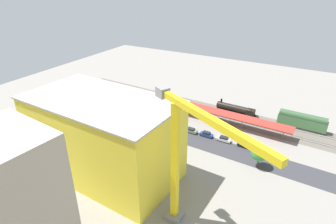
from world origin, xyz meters
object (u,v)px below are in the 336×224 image
at_px(parked_car_2, 206,134).
at_px(tower_crane, 183,156).
at_px(passenger_coach, 302,121).
at_px(box_truck_0, 134,137).
at_px(parked_car_3, 191,131).
at_px(construction_building, 104,137).
at_px(locomotive, 237,110).
at_px(street_tree_1, 146,124).
at_px(traffic_light, 131,105).
at_px(parked_car_4, 175,127).
at_px(street_tree_2, 259,153).
at_px(parked_car_0, 245,145).
at_px(parked_car_1, 224,139).
at_px(parked_car_5, 162,122).
at_px(parked_car_6, 146,118).
at_px(street_tree_0, 125,113).
at_px(platform_canopy_near, 207,109).

relative_size(parked_car_2, tower_crane, 0.15).
xyz_separation_m(passenger_coach, box_truck_0, (47.45, 36.81, -1.39)).
relative_size(parked_car_3, construction_building, 0.12).
distance_m(tower_crane, box_truck_0, 40.89).
bearing_deg(parked_car_2, locomotive, -100.58).
xyz_separation_m(street_tree_1, traffic_light, (13.82, -10.17, -0.12)).
bearing_deg(box_truck_0, locomotive, -122.94).
distance_m(parked_car_4, street_tree_2, 32.47).
bearing_deg(parked_car_0, parked_car_2, -0.58).
height_order(parked_car_1, tower_crane, tower_crane).
height_order(tower_crane, box_truck_0, tower_crane).
relative_size(passenger_coach, construction_building, 0.42).
distance_m(construction_building, street_tree_2, 43.54).
xyz_separation_m(locomotive, street_tree_2, (-15.05, 30.43, 2.74)).
height_order(parked_car_5, street_tree_2, street_tree_2).
height_order(parked_car_4, parked_car_6, parked_car_4).
bearing_deg(box_truck_0, street_tree_2, -170.69).
bearing_deg(traffic_light, parked_car_0, 178.27).
relative_size(locomotive, parked_car_5, 3.66).
distance_m(parked_car_4, street_tree_0, 18.56).
height_order(parked_car_0, street_tree_0, street_tree_0).
xyz_separation_m(parked_car_1, parked_car_4, (18.29, 0.34, 0.05)).
distance_m(parked_car_3, parked_car_6, 19.04).
bearing_deg(parked_car_2, passenger_coach, -141.44).
height_order(parked_car_3, parked_car_6, parked_car_6).
height_order(passenger_coach, street_tree_0, street_tree_0).
xyz_separation_m(parked_car_1, street_tree_1, (25.02, 8.91, 3.54)).
xyz_separation_m(platform_canopy_near, traffic_light, (27.63, 10.75, -0.05)).
relative_size(tower_crane, street_tree_2, 4.46).
bearing_deg(street_tree_2, passenger_coach, -105.70).
bearing_deg(parked_car_1, parked_car_0, 178.96).
bearing_deg(parked_car_3, parked_car_0, 179.91).
bearing_deg(parked_car_6, street_tree_2, 169.34).
xyz_separation_m(street_tree_0, street_tree_2, (-47.05, -0.33, -1.39)).
relative_size(parked_car_2, parked_car_4, 1.03).
distance_m(parked_car_0, construction_building, 44.73).
bearing_deg(parked_car_5, tower_crane, 125.63).
distance_m(parked_car_5, traffic_light, 15.15).
xyz_separation_m(parked_car_4, construction_building, (5.46, 30.49, 10.06)).
xyz_separation_m(platform_canopy_near, parked_car_2, (-5.00, 12.01, -3.43)).
bearing_deg(street_tree_1, box_truck_0, 81.03).
bearing_deg(locomotive, construction_building, 67.74).
distance_m(platform_canopy_near, parked_car_5, 17.87).
bearing_deg(street_tree_1, platform_canopy_near, -123.44).
height_order(parked_car_2, box_truck_0, box_truck_0).
bearing_deg(street_tree_0, passenger_coach, -151.04).
height_order(locomotive, box_truck_0, locomotive).
distance_m(parked_car_3, street_tree_2, 26.59).
height_order(parked_car_5, tower_crane, tower_crane).
height_order(parked_car_0, parked_car_4, parked_car_4).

